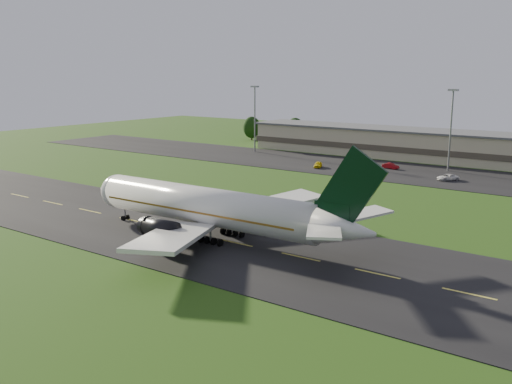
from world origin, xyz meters
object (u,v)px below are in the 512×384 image
Objects in this scene: service_vehicle_a at (318,165)px; service_vehicle_b at (391,166)px; airliner at (210,208)px; terminal at (473,149)px; light_mast_west at (255,111)px; service_vehicle_c at (448,177)px; light_mast_centre at (451,120)px.

service_vehicle_a reaches higher than service_vehicle_b.
service_vehicle_b is (-3.09, 74.56, -3.84)m from airliner.
service_vehicle_b is at bearing -123.54° from terminal.
light_mast_west reaches higher than service_vehicle_a.
service_vehicle_a is at bearing -25.32° from light_mast_west.
airliner is 0.35× the size of terminal.
service_vehicle_b is (-14.32, -21.60, -3.17)m from terminal.
airliner is at bearing -96.66° from terminal.
service_vehicle_c is (13.87, 67.16, -3.87)m from airliner.
light_mast_west reaches higher than airliner.
service_vehicle_c is at bearing -11.32° from light_mast_west.
terminal is 7.13× the size of light_mast_centre.
light_mast_west is at bearing -165.24° from terminal.
light_mast_centre reaches higher than service_vehicle_b.
light_mast_west is 1.00× the size of light_mast_centre.
terminal is 7.13× the size of light_mast_west.
light_mast_west is at bearing 133.46° from service_vehicle_a.
service_vehicle_a is 1.01× the size of service_vehicle_b.
terminal is at bearing 85.05° from light_mast_centre.
service_vehicle_a is at bearing -153.09° from light_mast_centre.
terminal is 43.41m from service_vehicle_a.
light_mast_centre is 4.07× the size of service_vehicle_c.
light_mast_west is at bearing -153.22° from service_vehicle_c.
terminal is at bearing 82.03° from airliner.
airliner reaches higher than terminal.
terminal is (11.23, 96.16, -0.67)m from airliner.
terminal reaches higher than service_vehicle_b.
light_mast_west is at bearing 180.00° from light_mast_centre.
terminal is 32.86× the size of service_vehicle_a.
airliner reaches higher than service_vehicle_a.
service_vehicle_b is at bearing -6.56° from light_mast_west.
airliner is 74.73m from service_vehicle_b.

